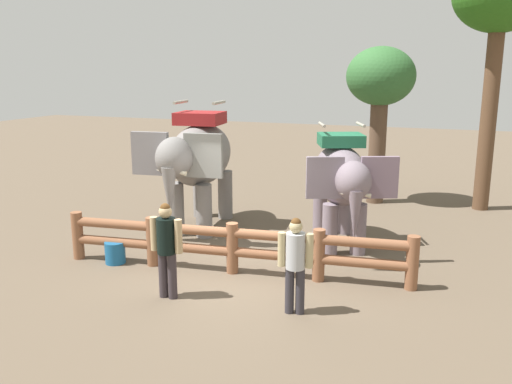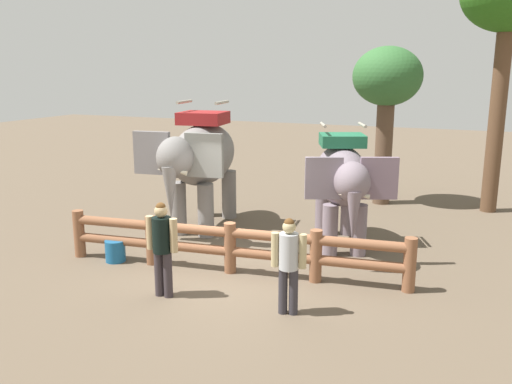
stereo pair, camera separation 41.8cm
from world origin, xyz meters
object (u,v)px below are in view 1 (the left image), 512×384
elephant_center (341,179)px  tree_far_left (380,84)px  tree_back_center (500,1)px  feed_bucket (115,252)px  tourist_man_in_blue (167,244)px  tourist_woman_in_black (295,259)px  elephant_near_left (198,159)px  log_fence (232,244)px

elephant_center → tree_far_left: tree_far_left is taller
tree_far_left → tree_back_center: bearing=4.3°
elephant_center → feed_bucket: elephant_center is taller
elephant_center → tourist_man_in_blue: elephant_center is taller
tourist_woman_in_black → feed_bucket: size_ratio=3.59×
tourist_man_in_blue → tree_back_center: (5.51, 8.87, 4.85)m
tourist_man_in_blue → feed_bucket: (-1.96, 1.17, -0.79)m
elephant_center → tree_back_center: (3.22, 4.88, 4.27)m
tourist_man_in_blue → tree_far_left: size_ratio=0.37×
tree_far_left → feed_bucket: bearing=-120.5°
elephant_near_left → elephant_center: 3.73m
elephant_center → tree_back_center: tree_back_center is taller
tourist_man_in_blue → feed_bucket: tourist_man_in_blue is taller
tourist_woman_in_black → tree_far_left: bearing=89.4°
tourist_woman_in_black → tree_back_center: bearing=69.9°
elephant_near_left → tourist_man_in_blue: elephant_near_left is taller
log_fence → tourist_man_in_blue: bearing=-111.8°
tourist_woman_in_black → tree_back_center: size_ratio=0.23×
tree_far_left → tourist_woman_in_black: bearing=-90.6°
tourist_woman_in_black → tourist_man_in_blue: size_ratio=0.95×
log_fence → elephant_center: elephant_center is taller
elephant_near_left → tree_far_left: tree_far_left is taller
tree_back_center → feed_bucket: tree_back_center is taller
elephant_near_left → tree_back_center: bearing=34.4°
tree_back_center → feed_bucket: 12.13m
elephant_near_left → tourist_woman_in_black: elephant_near_left is taller
elephant_center → tourist_man_in_blue: (-2.30, -4.00, -0.59)m
log_fence → tourist_man_in_blue: 1.71m
tree_far_left → tree_back_center: tree_back_center is taller
tourist_woman_in_black → tree_far_left: (0.10, 8.45, 2.65)m
elephant_center → feed_bucket: (-4.26, -2.83, -1.38)m
log_fence → tourist_woman_in_black: 2.22m
tree_far_left → log_fence: bearing=-104.4°
log_fence → tree_back_center: (4.90, 7.33, 5.27)m
elephant_near_left → elephant_center: size_ratio=1.14×
tourist_woman_in_black → tourist_man_in_blue: tourist_man_in_blue is taller
log_fence → tourist_woman_in_black: (1.73, -1.35, 0.37)m
log_fence → tree_back_center: tree_back_center is taller
elephant_near_left → tourist_man_in_blue: (1.42, -4.12, -0.82)m
tree_far_left → tree_back_center: size_ratio=0.66×
elephant_center → tourist_woman_in_black: bearing=-89.3°
tourist_man_in_blue → tree_back_center: bearing=58.1°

